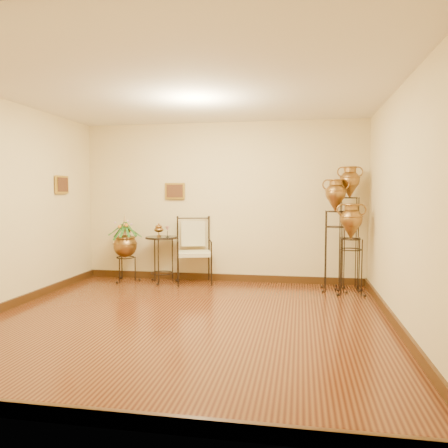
% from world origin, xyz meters
% --- Properties ---
extents(ground, '(5.00, 5.00, 0.00)m').
position_xyz_m(ground, '(0.00, 0.00, 0.00)').
color(ground, brown).
rests_on(ground, ground).
extents(room_shell, '(5.02, 5.02, 2.81)m').
position_xyz_m(room_shell, '(-0.01, 0.01, 1.73)').
color(room_shell, beige).
rests_on(room_shell, ground).
extents(amphora_tall, '(0.48, 0.48, 2.01)m').
position_xyz_m(amphora_tall, '(2.15, 2.15, 1.03)').
color(amphora_tall, black).
rests_on(amphora_tall, ground).
extents(amphora_mid, '(0.47, 0.47, 1.81)m').
position_xyz_m(amphora_mid, '(1.92, 2.01, 0.91)').
color(amphora_mid, black).
rests_on(amphora_mid, ground).
extents(amphora_short, '(0.57, 0.57, 1.43)m').
position_xyz_m(amphora_short, '(2.15, 1.83, 0.71)').
color(amphora_short, black).
rests_on(amphora_short, ground).
extents(planter_urn, '(0.68, 0.68, 1.23)m').
position_xyz_m(planter_urn, '(-1.68, 2.15, 0.69)').
color(planter_urn, black).
rests_on(planter_urn, ground).
extents(armchair, '(0.78, 0.76, 1.14)m').
position_xyz_m(armchair, '(-0.42, 2.14, 0.57)').
color(armchair, black).
rests_on(armchair, ground).
extents(side_table, '(0.67, 0.67, 1.02)m').
position_xyz_m(side_table, '(-1.01, 2.15, 0.42)').
color(side_table, black).
rests_on(side_table, ground).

